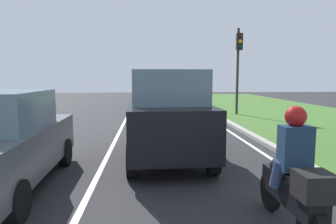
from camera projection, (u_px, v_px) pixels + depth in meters
The scene contains 10 objects.
ground_plane at pixel (138, 127), 12.83m from camera, with size 60.00×60.00×0.00m, color #262628.
lane_line_center at pixel (122, 127), 12.78m from camera, with size 0.12×32.00×0.01m, color silver.
lane_line_right_edge at pixel (221, 126), 13.09m from camera, with size 0.12×32.00×0.01m, color silver.
grass_verge_right at pixel (329, 124), 13.43m from camera, with size 9.00×48.00×0.06m, color #3D6628.
curb_right at pixel (233, 125), 13.11m from camera, with size 0.24×48.00×0.12m, color #9E9B93.
car_suv_ahead at pixel (166, 114), 7.82m from camera, with size 2.07×4.55×2.28m.
car_sedan_left_lane at pixel (0, 141), 5.62m from camera, with size 1.94×4.35×1.86m.
motorcycle at pixel (294, 193), 4.02m from camera, with size 0.40×1.90×1.01m.
rider_person at pixel (294, 147), 3.99m from camera, with size 0.50×0.40×1.16m.
traffic_light_near_right at pixel (239, 57), 16.46m from camera, with size 0.32×0.50×4.78m.
Camera 1 is at (0.37, 1.27, 2.11)m, focal length 32.16 mm.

